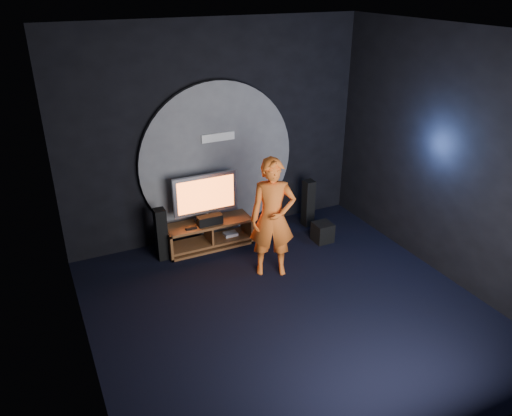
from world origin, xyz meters
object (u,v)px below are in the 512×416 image
Objects in this scene: tower_speaker_left at (161,234)px; subwoofer at (323,232)px; tv at (206,196)px; media_console at (209,236)px; player at (273,218)px; tower_speaker_right at (308,203)px.

tower_speaker_left reaches higher than subwoofer.
tv is 1.24× the size of tower_speaker_left.
tv reaches higher than media_console.
tv is at bearing 6.92° from tower_speaker_left.
tv is (-0.01, 0.07, 0.69)m from media_console.
media_console is 0.69m from tv.
tower_speaker_left is at bearing 166.69° from subwoofer.
player is at bearing -63.51° from tv.
tower_speaker_left is 2.58× the size of subwoofer.
media_console is 1.66× the size of tower_speaker_left.
player is (0.59, -1.17, 0.01)m from tv.
tv reaches higher than tower_speaker_right.
media_console is at bearing 2.00° from tower_speaker_left.
tv reaches higher than subwoofer.
subwoofer is (-0.08, -0.61, -0.26)m from tower_speaker_right.
player is at bearing -139.36° from tower_speaker_right.
media_console is at bearing -83.99° from tv.
player is at bearing -38.33° from tower_speaker_left.
tv is 3.21× the size of subwoofer.
player is (1.37, -1.08, 0.47)m from tower_speaker_left.
tower_speaker_left is 2.64m from subwoofer.
player is (-1.27, -1.09, 0.47)m from tower_speaker_right.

